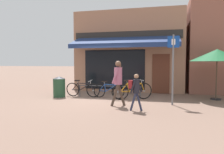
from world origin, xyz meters
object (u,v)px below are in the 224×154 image
at_px(pedestrian_adult, 118,78).
at_px(cafe_parasol, 217,55).
at_px(bicycle_black, 83,89).
at_px(bicycle_orange, 132,91).
at_px(bicycle_blue, 108,91).
at_px(litter_bin, 59,87).
at_px(parking_sign, 173,63).
at_px(pedestrian_child, 135,87).

xyz_separation_m(pedestrian_adult, cafe_parasol, (3.91, 2.39, 0.89)).
relative_size(bicycle_black, bicycle_orange, 1.05).
bearing_deg(pedestrian_adult, bicycle_black, 132.55).
distance_m(bicycle_blue, litter_bin, 2.38).
height_order(litter_bin, cafe_parasol, cafe_parasol).
xyz_separation_m(bicycle_blue, bicycle_orange, (1.13, -0.07, 0.04)).
distance_m(litter_bin, parking_sign, 5.37).
relative_size(pedestrian_child, cafe_parasol, 0.54).
height_order(bicycle_blue, litter_bin, litter_bin).
relative_size(pedestrian_adult, cafe_parasol, 0.73).
height_order(bicycle_black, parking_sign, parking_sign).
bearing_deg(parking_sign, bicycle_blue, 161.86).
bearing_deg(parking_sign, bicycle_orange, 153.23).
bearing_deg(bicycle_orange, litter_bin, 156.40).
distance_m(bicycle_black, bicycle_orange, 2.44).
distance_m(pedestrian_adult, cafe_parasol, 4.67).
relative_size(bicycle_orange, pedestrian_child, 1.30).
bearing_deg(litter_bin, pedestrian_child, -27.42).
bearing_deg(pedestrian_adult, pedestrian_child, -50.99).
xyz_separation_m(bicycle_orange, litter_bin, (-3.50, -0.18, 0.10)).
height_order(bicycle_black, bicycle_orange, bicycle_orange).
bearing_deg(pedestrian_child, bicycle_blue, 136.18).
height_order(pedestrian_child, litter_bin, pedestrian_child).
bearing_deg(bicycle_black, parking_sign, -10.69).
relative_size(bicycle_black, cafe_parasol, 0.74).
relative_size(bicycle_blue, parking_sign, 0.59).
xyz_separation_m(bicycle_black, pedestrian_child, (2.88, -2.36, 0.44)).
relative_size(bicycle_orange, parking_sign, 0.61).
bearing_deg(cafe_parasol, pedestrian_child, -135.84).
bearing_deg(bicycle_black, pedestrian_adult, -35.52).
bearing_deg(bicycle_orange, parking_sign, -53.25).
relative_size(parking_sign, cafe_parasol, 1.15).
relative_size(bicycle_blue, bicycle_orange, 0.97).
distance_m(pedestrian_adult, pedestrian_child, 1.05).
xyz_separation_m(bicycle_blue, parking_sign, (2.84, -0.93, 1.30)).
xyz_separation_m(bicycle_black, bicycle_orange, (2.43, -0.14, 0.03)).
xyz_separation_m(pedestrian_adult, pedestrian_child, (0.76, -0.68, -0.27)).
height_order(bicycle_orange, litter_bin, litter_bin).
bearing_deg(litter_bin, bicycle_blue, 5.94).
bearing_deg(bicycle_blue, pedestrian_adult, -47.66).
relative_size(pedestrian_child, litter_bin, 1.28).
bearing_deg(bicycle_blue, bicycle_orange, 11.76).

